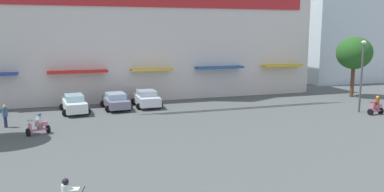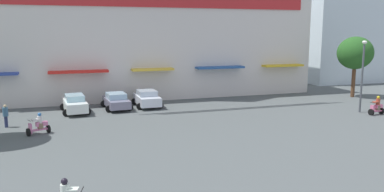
{
  "view_description": "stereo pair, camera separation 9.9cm",
  "coord_description": "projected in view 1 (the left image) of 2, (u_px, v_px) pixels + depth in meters",
  "views": [
    {
      "loc": [
        -8.06,
        -6.92,
        6.78
      ],
      "look_at": [
        -0.6,
        15.87,
        2.77
      ],
      "focal_mm": 36.21,
      "sensor_mm": 36.0,
      "label": 1
    },
    {
      "loc": [
        -7.96,
        -6.95,
        6.78
      ],
      "look_at": [
        -0.6,
        15.87,
        2.77
      ],
      "focal_mm": 36.21,
      "sensor_mm": 36.0,
      "label": 2
    }
  ],
  "objects": [
    {
      "name": "ground_plane",
      "position": [
        217.0,
        151.0,
        22.26
      ],
      "size": [
        128.0,
        128.0,
        0.0
      ],
      "primitive_type": "plane",
      "color": "#4E5454"
    },
    {
      "name": "plaza_tree_1",
      "position": [
        354.0,
        53.0,
        39.87
      ],
      "size": [
        3.72,
        3.46,
        6.27
      ],
      "color": "brown",
      "rests_on": "ground"
    },
    {
      "name": "parked_car_2",
      "position": [
        146.0,
        98.0,
        35.15
      ],
      "size": [
        2.48,
        4.11,
        1.52
      ],
      "color": "silver",
      "rests_on": "ground"
    },
    {
      "name": "flank_building_right",
      "position": [
        337.0,
        41.0,
        54.19
      ],
      "size": [
        12.7,
        9.93,
        10.95
      ],
      "color": "silver",
      "rests_on": "ground"
    },
    {
      "name": "colonial_building",
      "position": [
        142.0,
        15.0,
        41.67
      ],
      "size": [
        35.19,
        14.38,
        20.12
      ],
      "color": "silver",
      "rests_on": "ground"
    },
    {
      "name": "pedestrian_1",
      "position": [
        5.0,
        115.0,
        27.47
      ],
      "size": [
        0.52,
        0.52,
        1.65
      ],
      "color": "#262D4F",
      "rests_on": "ground"
    },
    {
      "name": "streetlamp_near",
      "position": [
        362.0,
        70.0,
        32.32
      ],
      "size": [
        0.4,
        0.4,
        6.03
      ],
      "color": "#474C51",
      "rests_on": "ground"
    },
    {
      "name": "scooter_rider_2",
      "position": [
        38.0,
        126.0,
        25.67
      ],
      "size": [
        1.56,
        1.08,
        1.46
      ],
      "color": "black",
      "rests_on": "ground"
    },
    {
      "name": "parked_car_1",
      "position": [
        116.0,
        101.0,
        34.1
      ],
      "size": [
        2.57,
        4.25,
        1.43
      ],
      "color": "slate",
      "rests_on": "ground"
    },
    {
      "name": "parked_car_0",
      "position": [
        74.0,
        104.0,
        32.54
      ],
      "size": [
        2.51,
        4.48,
        1.53
      ],
      "color": "white",
      "rests_on": "ground"
    },
    {
      "name": "scooter_rider_1",
      "position": [
        376.0,
        107.0,
        31.84
      ],
      "size": [
        1.37,
        0.67,
        1.56
      ],
      "color": "black",
      "rests_on": "ground"
    }
  ]
}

